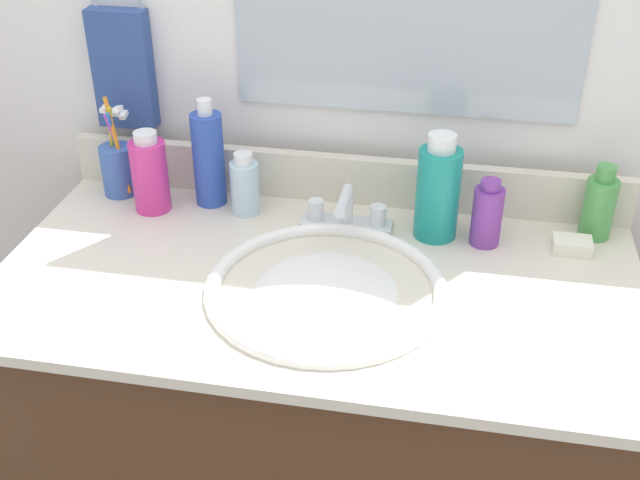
{
  "coord_description": "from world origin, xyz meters",
  "views": [
    {
      "loc": [
        0.2,
        -1.03,
        1.5
      ],
      "look_at": [
        0.01,
        0.0,
        0.86
      ],
      "focal_mm": 44.28,
      "sensor_mm": 36.0,
      "label": 1
    }
  ],
  "objects": [
    {
      "name": "vanity_cabinet",
      "position": [
        0.0,
        0.0,
        0.39
      ],
      "size": [
        0.99,
        0.51,
        0.77
      ],
      "primitive_type": "cube",
      "color": "#4C2D19",
      "rests_on": "ground_plane"
    },
    {
      "name": "countertop",
      "position": [
        0.0,
        0.0,
        0.78
      ],
      "size": [
        1.03,
        0.55,
        0.02
      ],
      "primitive_type": "cube",
      "color": "beige",
      "rests_on": "vanity_cabinet"
    },
    {
      "name": "backsplash",
      "position": [
        0.0,
        0.26,
        0.84
      ],
      "size": [
        1.03,
        0.02,
        0.09
      ],
      "primitive_type": "cube",
      "color": "beige",
      "rests_on": "countertop"
    },
    {
      "name": "back_wall",
      "position": [
        0.0,
        0.32,
        0.65
      ],
      "size": [
        2.13,
        0.04,
        1.3
      ],
      "primitive_type": "cube",
      "color": "white",
      "rests_on": "ground_plane"
    },
    {
      "name": "towel_ring",
      "position": [
        -0.42,
        0.3,
        1.13
      ],
      "size": [
        0.1,
        0.01,
        0.1
      ],
      "primitive_type": "torus",
      "rotation": [
        1.57,
        0.0,
        0.0
      ],
      "color": "silver"
    },
    {
      "name": "hand_towel",
      "position": [
        -0.42,
        0.28,
        1.01
      ],
      "size": [
        0.11,
        0.04,
        0.22
      ],
      "primitive_type": "cube",
      "color": "#334C8C"
    },
    {
      "name": "sink_basin",
      "position": [
        0.02,
        -0.04,
        0.76
      ],
      "size": [
        0.38,
        0.38,
        0.11
      ],
      "color": "white",
      "rests_on": "countertop"
    },
    {
      "name": "faucet",
      "position": [
        0.02,
        0.16,
        0.82
      ],
      "size": [
        0.16,
        0.1,
        0.08
      ],
      "color": "silver",
      "rests_on": "countertop"
    },
    {
      "name": "bottle_cream_purple",
      "position": [
        0.26,
        0.16,
        0.85
      ],
      "size": [
        0.05,
        0.05,
        0.12
      ],
      "color": "#7A3899",
      "rests_on": "countertop"
    },
    {
      "name": "bottle_soap_pink",
      "position": [
        -0.34,
        0.17,
        0.86
      ],
      "size": [
        0.07,
        0.07,
        0.15
      ],
      "color": "#D8338C",
      "rests_on": "countertop"
    },
    {
      "name": "bottle_toner_green",
      "position": [
        0.45,
        0.22,
        0.85
      ],
      "size": [
        0.05,
        0.05,
        0.13
      ],
      "color": "#4C9E4C",
      "rests_on": "countertop"
    },
    {
      "name": "bottle_gel_clear",
      "position": [
        -0.17,
        0.19,
        0.84
      ],
      "size": [
        0.05,
        0.05,
        0.12
      ],
      "color": "silver",
      "rests_on": "countertop"
    },
    {
      "name": "bottle_shampoo_blue",
      "position": [
        -0.24,
        0.21,
        0.88
      ],
      "size": [
        0.06,
        0.06,
        0.2
      ],
      "color": "#2D4CB2",
      "rests_on": "countertop"
    },
    {
      "name": "bottle_mouthwash_teal",
      "position": [
        0.18,
        0.17,
        0.88
      ],
      "size": [
        0.07,
        0.07,
        0.19
      ],
      "color": "teal",
      "rests_on": "countertop"
    },
    {
      "name": "cup_blue_plastic",
      "position": [
        -0.42,
        0.21,
        0.84
      ],
      "size": [
        0.06,
        0.07,
        0.19
      ],
      "color": "#3F66B7",
      "rests_on": "countertop"
    },
    {
      "name": "soap_bar",
      "position": [
        0.41,
        0.16,
        0.8
      ],
      "size": [
        0.06,
        0.04,
        0.02
      ],
      "primitive_type": "cube",
      "color": "white",
      "rests_on": "countertop"
    }
  ]
}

